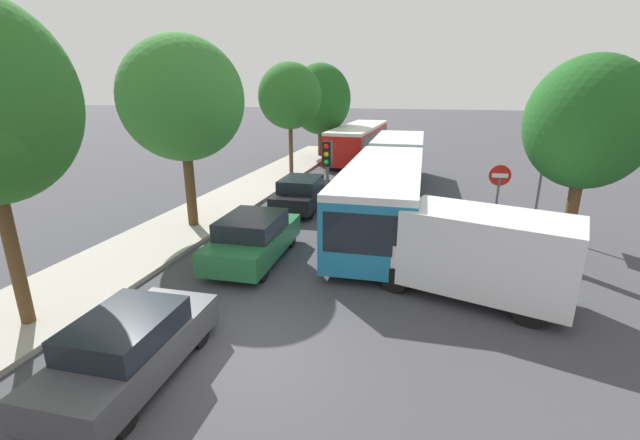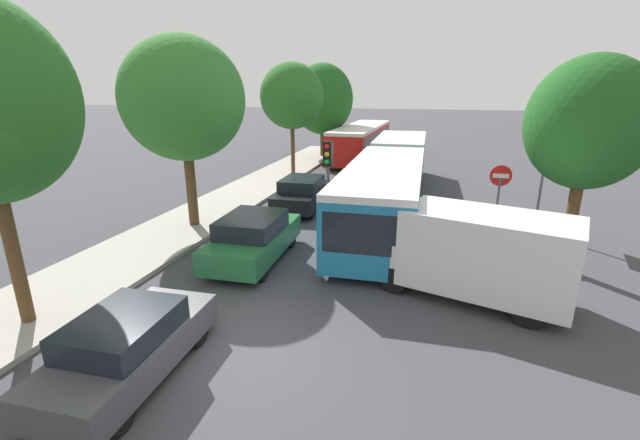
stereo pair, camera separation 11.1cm
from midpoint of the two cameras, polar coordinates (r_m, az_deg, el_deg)
The scene contains 15 objects.
ground_plane at distance 9.45m, azimuth -10.35°, elevation -17.09°, with size 200.00×200.00×0.00m, color #3D3D42.
kerb_strip_left at distance 22.27m, azimuth -9.95°, elevation 3.59°, with size 3.20×35.22×0.14m, color #9E998E.
articulated_bus at distance 19.60m, azimuth 9.76°, elevation 5.98°, with size 3.01×17.51×2.59m.
city_bus_rear at distance 32.86m, azimuth 5.62°, elevation 10.60°, with size 2.90×11.55×2.47m.
queued_car_graphite at distance 9.03m, azimuth -23.87°, elevation -15.09°, with size 1.74×3.91×1.34m.
queued_car_green at distance 13.58m, azimuth -8.64°, elevation -2.34°, with size 1.94×4.35×1.50m.
queued_car_black at distance 19.14m, azimuth -2.20°, elevation 3.60°, with size 1.86×4.18×1.44m.
white_van at distance 11.67m, azimuth 20.44°, elevation -4.12°, with size 5.35×3.30×2.31m.
traffic_light at distance 15.79m, azimuth 1.25°, elevation 7.19°, with size 0.33×0.37×3.40m.
no_entry_sign at distance 15.57m, azimuth 22.90°, elevation 3.32°, with size 0.70×0.08×2.82m.
direction_sign_post at distance 17.66m, azimuth 27.89°, elevation 6.46°, with size 0.37×1.38×3.60m.
tree_left_mid at distance 16.67m, azimuth -17.60°, elevation 15.08°, with size 4.43×4.43×7.08m.
tree_left_far at distance 26.26m, azimuth -3.66°, elevation 16.15°, with size 3.74×3.74×6.66m.
tree_left_distant at distance 33.23m, azimuth 0.46°, elevation 15.79°, with size 4.54×4.54×6.94m.
tree_right_near at distance 14.03m, azimuth 32.41°, elevation 10.76°, with size 3.31×3.31×6.16m.
Camera 2 is at (3.62, -6.94, 5.32)m, focal length 24.00 mm.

